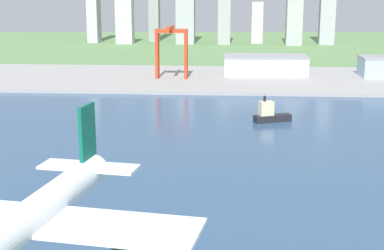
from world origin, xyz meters
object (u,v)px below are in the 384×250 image
(airplane_landing, at_px, (24,224))
(port_crane_red, at_px, (171,41))
(tugboat_small, at_px, (270,114))
(warehouse_main, at_px, (265,65))

(airplane_landing, relative_size, port_crane_red, 1.07)
(airplane_landing, height_order, tugboat_small, airplane_landing)
(warehouse_main, bearing_deg, airplane_landing, -96.48)
(tugboat_small, xyz_separation_m, warehouse_main, (5.87, 171.03, 5.90))
(airplane_landing, relative_size, warehouse_main, 0.64)
(airplane_landing, bearing_deg, port_crane_red, 93.93)
(port_crane_red, xyz_separation_m, warehouse_main, (75.85, 30.69, -21.94))
(airplane_landing, xyz_separation_m, tugboat_small, (42.68, 256.69, -42.33))
(tugboat_small, relative_size, port_crane_red, 0.52)
(port_crane_red, height_order, warehouse_main, port_crane_red)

